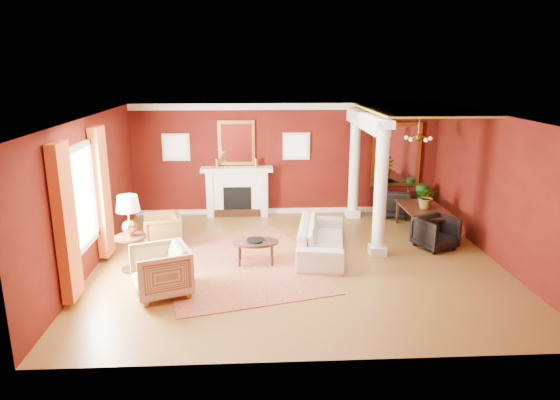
{
  "coord_description": "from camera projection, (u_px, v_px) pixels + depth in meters",
  "views": [
    {
      "loc": [
        -0.85,
        -9.36,
        3.85
      ],
      "look_at": [
        -0.33,
        0.54,
        1.15
      ],
      "focal_mm": 32.0,
      "sensor_mm": 36.0,
      "label": 1
    }
  ],
  "objects": [
    {
      "name": "potted_plant",
      "position": [
        428.0,
        184.0,
        11.51
      ],
      "size": [
        0.65,
        0.69,
        0.44
      ],
      "primitive_type": "imported",
      "rotation": [
        0.0,
        0.0,
        -0.29
      ],
      "color": "#26591E",
      "rests_on": "dining_table"
    },
    {
      "name": "flank_window_left",
      "position": [
        176.0,
        147.0,
        12.8
      ],
      "size": [
        0.7,
        0.07,
        0.7
      ],
      "color": "white",
      "rests_on": "room_shell"
    },
    {
      "name": "dining_chair_far",
      "position": [
        394.0,
        201.0,
        13.0
      ],
      "size": [
        0.97,
        0.93,
        0.82
      ],
      "primitive_type": "imported",
      "rotation": [
        0.0,
        0.0,
        2.88
      ],
      "color": "black",
      "rests_on": "ground"
    },
    {
      "name": "ground",
      "position": [
        298.0,
        262.0,
        10.07
      ],
      "size": [
        8.0,
        8.0,
        0.0
      ],
      "primitive_type": "plane",
      "color": "brown",
      "rests_on": "ground"
    },
    {
      "name": "dining_chair_near",
      "position": [
        436.0,
        231.0,
        10.73
      ],
      "size": [
        0.97,
        0.95,
        0.77
      ],
      "primitive_type": "imported",
      "rotation": [
        0.0,
        0.0,
        0.42
      ],
      "color": "black",
      "rests_on": "ground"
    },
    {
      "name": "flank_window_right",
      "position": [
        296.0,
        146.0,
        12.95
      ],
      "size": [
        0.7,
        0.07,
        0.7
      ],
      "color": "white",
      "rests_on": "room_shell"
    },
    {
      "name": "fireplace",
      "position": [
        237.0,
        191.0,
        13.03
      ],
      "size": [
        1.85,
        0.42,
        1.29
      ],
      "color": "white",
      "rests_on": "ground"
    },
    {
      "name": "coffee_book",
      "position": [
        256.0,
        237.0,
        9.82
      ],
      "size": [
        0.16,
        0.06,
        0.21
      ],
      "primitive_type": "imported",
      "rotation": [
        0.0,
        0.0,
        0.26
      ],
      "color": "black",
      "rests_on": "coffee_table"
    },
    {
      "name": "base_trim",
      "position": [
        286.0,
        211.0,
        13.39
      ],
      "size": [
        8.0,
        0.08,
        0.12
      ],
      "primitive_type": "cube",
      "color": "white",
      "rests_on": "ground"
    },
    {
      "name": "coffee_table",
      "position": [
        256.0,
        243.0,
        9.9
      ],
      "size": [
        0.92,
        0.92,
        0.47
      ],
      "rotation": [
        0.0,
        0.0,
        0.18
      ],
      "color": "black",
      "rests_on": "ground"
    },
    {
      "name": "green_urn",
      "position": [
        421.0,
        204.0,
        13.05
      ],
      "size": [
        0.35,
        0.35,
        0.85
      ],
      "color": "#143F1A",
      "rests_on": "ground"
    },
    {
      "name": "column_front",
      "position": [
        381.0,
        189.0,
        10.07
      ],
      "size": [
        0.36,
        0.36,
        2.8
      ],
      "color": "white",
      "rests_on": "ground"
    },
    {
      "name": "armchair_leopard",
      "position": [
        162.0,
        229.0,
        10.82
      ],
      "size": [
        0.88,
        0.91,
        0.8
      ],
      "primitive_type": "imported",
      "rotation": [
        0.0,
        0.0,
        -1.37
      ],
      "color": "black",
      "rests_on": "ground"
    },
    {
      "name": "room_shell",
      "position": [
        299.0,
        164.0,
        9.54
      ],
      "size": [
        8.04,
        7.04,
        2.92
      ],
      "color": "#52130B",
      "rests_on": "ground"
    },
    {
      "name": "chandelier",
      "position": [
        418.0,
        137.0,
        11.36
      ],
      "size": [
        0.6,
        0.62,
        0.75
      ],
      "color": "#B67F39",
      "rests_on": "room_shell"
    },
    {
      "name": "header_beam",
      "position": [
        366.0,
        121.0,
        11.3
      ],
      "size": [
        0.3,
        3.2,
        0.32
      ],
      "primitive_type": "cube",
      "color": "white",
      "rests_on": "column_front"
    },
    {
      "name": "amber_ceiling",
      "position": [
        419.0,
        110.0,
        11.15
      ],
      "size": [
        2.3,
        3.4,
        0.04
      ],
      "primitive_type": "cube",
      "color": "#EDB345",
      "rests_on": "room_shell"
    },
    {
      "name": "sofa",
      "position": [
        322.0,
        233.0,
        10.39
      ],
      "size": [
        1.04,
        2.41,
        0.91
      ],
      "primitive_type": "imported",
      "rotation": [
        0.0,
        0.0,
        1.41
      ],
      "color": "beige",
      "rests_on": "ground"
    },
    {
      "name": "column_back",
      "position": [
        354.0,
        163.0,
        12.68
      ],
      "size": [
        0.36,
        0.36,
        2.8
      ],
      "color": "white",
      "rests_on": "ground"
    },
    {
      "name": "side_table",
      "position": [
        129.0,
        221.0,
        9.41
      ],
      "size": [
        0.6,
        0.6,
        1.49
      ],
      "rotation": [
        0.0,
        0.0,
        0.17
      ],
      "color": "black",
      "rests_on": "ground"
    },
    {
      "name": "dining_table",
      "position": [
        425.0,
        213.0,
        11.69
      ],
      "size": [
        0.62,
        1.72,
        0.95
      ],
      "primitive_type": "imported",
      "rotation": [
        0.0,
        0.0,
        1.58
      ],
      "color": "black",
      "rests_on": "ground"
    },
    {
      "name": "left_window",
      "position": [
        85.0,
        205.0,
        8.92
      ],
      "size": [
        0.21,
        2.55,
        2.6
      ],
      "color": "white",
      "rests_on": "room_shell"
    },
    {
      "name": "crown_trim",
      "position": [
        287.0,
        106.0,
        12.67
      ],
      "size": [
        8.0,
        0.08,
        0.16
      ],
      "primitive_type": "cube",
      "color": "white",
      "rests_on": "room_shell"
    },
    {
      "name": "dining_mirror",
      "position": [
        396.0,
        155.0,
        13.14
      ],
      "size": [
        1.3,
        0.07,
        1.7
      ],
      "color": "gold",
      "rests_on": "room_shell"
    },
    {
      "name": "armchair_stripe",
      "position": [
        161.0,
        269.0,
        8.54
      ],
      "size": [
        1.13,
        1.17,
        0.94
      ],
      "primitive_type": "imported",
      "rotation": [
        0.0,
        0.0,
        -1.2
      ],
      "color": "tan",
      "rests_on": "ground"
    },
    {
      "name": "overmantel_mirror",
      "position": [
        236.0,
        143.0,
        12.84
      ],
      "size": [
        0.95,
        0.07,
        1.15
      ],
      "color": "gold",
      "rests_on": "fireplace"
    },
    {
      "name": "rug",
      "position": [
        239.0,
        263.0,
        9.97
      ],
      "size": [
        3.77,
        4.45,
        0.02
      ],
      "primitive_type": "cube",
      "rotation": [
        0.0,
        0.0,
        0.26
      ],
      "color": "maroon",
      "rests_on": "ground"
    }
  ]
}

